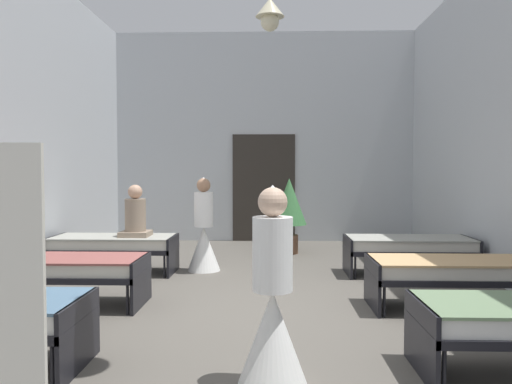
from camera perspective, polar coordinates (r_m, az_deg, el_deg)
The scene contains 10 objects.
ground_plane at distance 6.03m, azimuth -0.01°, elevation -13.36°, with size 7.25×11.67×0.10m, color #59544C.
room_shell at distance 7.22m, azimuth 0.35°, elevation 8.41°, with size 7.05×11.27×4.68m.
bed_left_row_1 at distance 6.40m, azimuth -21.03°, elevation -8.09°, with size 1.90×0.84×0.57m.
bed_right_row_1 at distance 6.27m, azimuth 21.49°, elevation -8.33°, with size 1.90×0.84×0.57m.
bed_left_row_2 at distance 8.16m, azimuth -15.82°, elevation -5.76°, with size 1.90×0.84×0.57m.
bed_right_row_2 at distance 8.06m, azimuth 16.92°, elevation -5.88°, with size 1.90×0.84×0.57m.
nurse_near_aisle at distance 3.85m, azimuth 1.88°, elevation -13.57°, with size 0.52×0.52×1.49m.
nurse_mid_aisle at distance 8.06m, azimuth -5.93°, elevation -5.14°, with size 0.52×0.52×1.49m.
patient_seated_primary at distance 8.00m, azimuth -13.50°, elevation -2.80°, with size 0.44×0.44×0.80m.
potted_plant at distance 9.64m, azimuth 3.77°, elevation -1.54°, with size 0.67×0.67×1.45m.
Camera 1 is at (0.19, -5.80, 1.59)m, focal length 35.33 mm.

